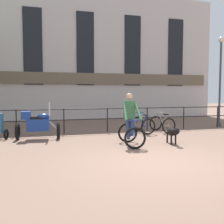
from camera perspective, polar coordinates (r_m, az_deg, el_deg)
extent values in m
plane|color=#7A5B4C|center=(6.70, 10.49, -10.70)|extent=(60.00, 60.00, 0.00)
cylinder|color=black|center=(11.10, -20.11, -2.18)|extent=(0.05, 0.05, 1.05)
cylinder|color=black|center=(11.11, -10.42, -1.98)|extent=(0.05, 0.05, 1.05)
cylinder|color=black|center=(11.43, -1.01, -1.74)|extent=(0.05, 0.05, 1.05)
cylinder|color=black|center=(12.04, 7.66, -1.47)|extent=(0.05, 0.05, 1.05)
cylinder|color=black|center=(12.89, 15.34, -1.21)|extent=(0.05, 0.05, 1.05)
cylinder|color=black|center=(13.95, 21.96, -0.96)|extent=(0.05, 0.05, 1.05)
cylinder|color=black|center=(11.39, -1.02, 0.74)|extent=(15.00, 0.04, 0.04)
cylinder|color=black|center=(11.43, -1.01, -1.48)|extent=(15.00, 0.04, 0.04)
cube|color=beige|center=(17.20, -6.02, 12.05)|extent=(18.00, 0.60, 8.12)
cube|color=brown|center=(16.71, -5.77, 7.26)|extent=(17.10, 0.12, 0.70)
cube|color=black|center=(16.70, -16.86, 13.54)|extent=(1.10, 0.06, 4.55)
cube|color=black|center=(16.94, -5.84, 13.56)|extent=(1.10, 0.06, 4.55)
cube|color=black|center=(17.75, 4.51, 13.14)|extent=(1.10, 0.06, 4.55)
cube|color=black|center=(19.05, 13.66, 12.43)|extent=(1.10, 0.06, 4.55)
torus|color=black|center=(7.99, 5.05, -5.71)|extent=(0.68, 0.16, 0.68)
torus|color=black|center=(9.05, 3.44, -4.52)|extent=(0.68, 0.16, 0.68)
cylinder|color=navy|center=(8.36, 4.38, -3.60)|extent=(0.10, 0.49, 0.60)
cylinder|color=navy|center=(8.69, 3.90, -3.53)|extent=(0.07, 0.23, 0.52)
cylinder|color=navy|center=(8.43, 4.24, -1.79)|extent=(0.12, 0.66, 0.10)
cylinder|color=navy|center=(8.84, 3.73, -4.90)|extent=(0.09, 0.44, 0.08)
cylinder|color=navy|center=(8.90, 3.60, -3.18)|extent=(0.06, 0.27, 0.47)
cylinder|color=navy|center=(8.04, 4.89, -3.74)|extent=(0.06, 0.23, 0.54)
cylinder|color=navy|center=(8.10, 4.75, -1.80)|extent=(0.48, 0.09, 0.03)
cube|color=black|center=(8.75, 3.77, -1.66)|extent=(0.15, 0.25, 0.05)
cube|color=#33603D|center=(8.72, 3.78, 0.50)|extent=(0.39, 0.26, 0.60)
sphere|color=tan|center=(8.71, 3.80, 3.39)|extent=(0.22, 0.22, 0.22)
cylinder|color=#33603D|center=(8.36, 2.85, 0.25)|extent=(0.23, 0.71, 0.60)
cylinder|color=#33603D|center=(8.45, 5.64, 0.27)|extent=(0.11, 0.72, 0.60)
cylinder|color=navy|center=(8.68, 3.45, -3.71)|extent=(0.12, 0.31, 0.69)
cylinder|color=navy|center=(8.70, 4.35, -3.30)|extent=(0.18, 0.32, 0.58)
ellipsoid|color=black|center=(9.08, 12.82, -4.20)|extent=(0.27, 0.55, 0.27)
cylinder|color=black|center=(8.88, 13.38, -4.27)|extent=(0.16, 0.15, 0.16)
sphere|color=black|center=(8.72, 13.85, -4.08)|extent=(0.21, 0.21, 0.21)
cone|color=black|center=(8.64, 14.11, -4.25)|extent=(0.12, 0.13, 0.11)
cylinder|color=black|center=(9.36, 12.03, -3.60)|extent=(0.06, 0.18, 0.10)
cylinder|color=black|center=(8.93, 12.80, -5.82)|extent=(0.06, 0.06, 0.35)
cylinder|color=black|center=(8.99, 13.67, -5.77)|extent=(0.06, 0.06, 0.35)
cylinder|color=black|center=(9.24, 11.94, -5.47)|extent=(0.06, 0.06, 0.35)
cylinder|color=black|center=(9.30, 12.78, -5.42)|extent=(0.06, 0.06, 0.35)
torus|color=black|center=(10.02, -11.60, -3.92)|extent=(0.17, 0.63, 0.62)
torus|color=black|center=(10.15, -19.88, -3.98)|extent=(0.17, 0.63, 0.62)
cube|color=navy|center=(10.03, -15.79, -2.71)|extent=(0.83, 0.47, 0.44)
ellipsoid|color=navy|center=(9.98, -14.79, -1.00)|extent=(0.51, 0.36, 0.24)
cube|color=black|center=(10.01, -16.39, -1.19)|extent=(0.58, 0.35, 0.10)
cylinder|color=#B2B2B7|center=(10.00, -12.67, -2.88)|extent=(0.41, 0.09, 0.41)
cube|color=silver|center=(9.95, -13.44, 0.57)|extent=(0.07, 0.44, 0.50)
cube|color=navy|center=(10.04, -18.23, -0.70)|extent=(0.35, 0.39, 0.28)
torus|color=black|center=(11.73, 5.41, -2.56)|extent=(0.66, 0.12, 0.66)
torus|color=black|center=(10.81, 7.90, -3.16)|extent=(0.66, 0.12, 0.66)
cylinder|color=navy|center=(11.35, 6.34, -1.63)|extent=(0.08, 0.47, 0.58)
cylinder|color=navy|center=(11.07, 7.09, -1.95)|extent=(0.05, 0.22, 0.51)
cylinder|color=navy|center=(11.24, 6.57, -0.42)|extent=(0.09, 0.63, 0.10)
cylinder|color=navy|center=(11.00, 7.37, -3.16)|extent=(0.07, 0.42, 0.07)
cylinder|color=navy|center=(10.89, 7.62, -1.93)|extent=(0.05, 0.25, 0.46)
cylinder|color=navy|center=(11.62, 5.62, -1.36)|extent=(0.05, 0.21, 0.52)
cylinder|color=navy|center=(11.52, 5.84, -0.14)|extent=(0.48, 0.08, 0.03)
cube|color=black|center=(10.97, 7.34, -0.61)|extent=(0.14, 0.25, 0.05)
torus|color=black|center=(12.10, 9.52, -2.40)|extent=(0.66, 0.13, 0.66)
torus|color=black|center=(11.21, 12.27, -2.96)|extent=(0.66, 0.13, 0.66)
cylinder|color=#9E998E|center=(11.72, 10.55, -1.48)|extent=(0.08, 0.47, 0.58)
cylinder|color=#9E998E|center=(11.46, 11.38, -1.79)|extent=(0.05, 0.22, 0.51)
cylinder|color=#9E998E|center=(11.62, 10.82, -0.31)|extent=(0.09, 0.63, 0.10)
cylinder|color=#9E998E|center=(11.39, 11.68, -2.96)|extent=(0.07, 0.42, 0.07)
cylinder|color=#9E998E|center=(11.29, 11.96, -1.77)|extent=(0.05, 0.25, 0.46)
cylinder|color=#9E998E|center=(11.99, 9.76, -1.23)|extent=(0.05, 0.21, 0.52)
cylinder|color=#9E998E|center=(11.89, 10.01, -0.04)|extent=(0.48, 0.08, 0.03)
cube|color=black|center=(11.36, 11.66, -0.50)|extent=(0.14, 0.25, 0.05)
torus|color=black|center=(10.38, -22.06, -4.48)|extent=(0.17, 0.41, 0.40)
cube|color=teal|center=(10.39, -23.06, -2.27)|extent=(0.17, 0.33, 0.72)
cylinder|color=#424247|center=(14.38, 22.22, -2.53)|extent=(0.22, 0.22, 0.20)
cylinder|color=#424247|center=(14.29, 22.45, 5.52)|extent=(0.10, 0.10, 4.23)
sphere|color=silver|center=(14.52, 22.71, 14.34)|extent=(0.28, 0.28, 0.28)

